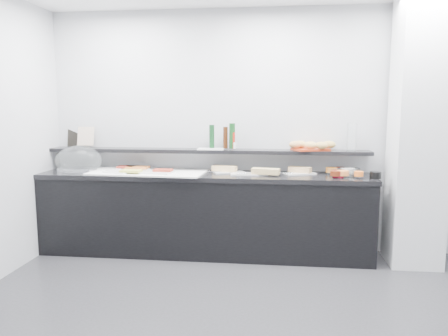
# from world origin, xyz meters

# --- Properties ---
(ground) EXTENTS (5.00, 5.00, 0.00)m
(ground) POSITION_xyz_m (0.00, 0.00, 0.00)
(ground) COLOR #2D2D30
(ground) RESTS_ON ground
(back_wall) EXTENTS (5.00, 0.02, 2.70)m
(back_wall) POSITION_xyz_m (0.00, 2.00, 1.35)
(back_wall) COLOR #B5B7BC
(back_wall) RESTS_ON ground
(column) EXTENTS (0.50, 0.50, 2.70)m
(column) POSITION_xyz_m (1.50, 1.65, 1.35)
(column) COLOR silver
(column) RESTS_ON ground
(buffet_cabinet) EXTENTS (3.60, 0.60, 0.85)m
(buffet_cabinet) POSITION_xyz_m (-0.70, 1.70, 0.42)
(buffet_cabinet) COLOR black
(buffet_cabinet) RESTS_ON ground
(counter_top) EXTENTS (3.62, 0.62, 0.05)m
(counter_top) POSITION_xyz_m (-0.70, 1.70, 0.88)
(counter_top) COLOR black
(counter_top) RESTS_ON buffet_cabinet
(wall_shelf) EXTENTS (3.60, 0.25, 0.04)m
(wall_shelf) POSITION_xyz_m (-0.70, 1.88, 1.13)
(wall_shelf) COLOR black
(wall_shelf) RESTS_ON back_wall
(cloche_base) EXTENTS (0.41, 0.29, 0.04)m
(cloche_base) POSITION_xyz_m (-2.14, 1.73, 0.92)
(cloche_base) COLOR silver
(cloche_base) RESTS_ON counter_top
(cloche_dome) EXTENTS (0.59, 0.51, 0.34)m
(cloche_dome) POSITION_xyz_m (-2.12, 1.68, 1.03)
(cloche_dome) COLOR white
(cloche_dome) RESTS_ON cloche_base
(linen_runner) EXTENTS (1.28, 0.67, 0.01)m
(linen_runner) POSITION_xyz_m (-1.32, 1.68, 0.91)
(linen_runner) COLOR white
(linen_runner) RESTS_ON counter_top
(platter_meat_a) EXTENTS (0.31, 0.26, 0.01)m
(platter_meat_a) POSITION_xyz_m (-1.80, 1.79, 0.92)
(platter_meat_a) COLOR silver
(platter_meat_a) RESTS_ON linen_runner
(food_meat_a) EXTENTS (0.21, 0.14, 0.02)m
(food_meat_a) POSITION_xyz_m (-1.62, 1.82, 0.94)
(food_meat_a) COLOR maroon
(food_meat_a) RESTS_ON platter_meat_a
(platter_salmon) EXTENTS (0.35, 0.29, 0.01)m
(platter_salmon) POSITION_xyz_m (-1.49, 1.81, 0.92)
(platter_salmon) COLOR silver
(platter_salmon) RESTS_ON linen_runner
(food_salmon) EXTENTS (0.25, 0.16, 0.02)m
(food_salmon) POSITION_xyz_m (-1.48, 1.80, 0.94)
(food_salmon) COLOR orange
(food_salmon) RESTS_ON platter_salmon
(platter_cheese) EXTENTS (0.35, 0.30, 0.01)m
(platter_cheese) POSITION_xyz_m (-1.62, 1.57, 0.92)
(platter_cheese) COLOR white
(platter_cheese) RESTS_ON linen_runner
(food_cheese) EXTENTS (0.22, 0.15, 0.02)m
(food_cheese) POSITION_xyz_m (-1.46, 1.52, 0.94)
(food_cheese) COLOR #D1CF51
(food_cheese) RESTS_ON platter_cheese
(platter_meat_b) EXTENTS (0.35, 0.26, 0.01)m
(platter_meat_b) POSITION_xyz_m (-1.19, 1.58, 0.92)
(platter_meat_b) COLOR white
(platter_meat_b) RESTS_ON linen_runner
(food_meat_b) EXTENTS (0.20, 0.13, 0.02)m
(food_meat_b) POSITION_xyz_m (-1.14, 1.62, 0.94)
(food_meat_b) COLOR #9C2D1C
(food_meat_b) RESTS_ON platter_meat_b
(sandwich_plate_left) EXTENTS (0.36, 0.26, 0.01)m
(sandwich_plate_left) POSITION_xyz_m (-0.44, 1.78, 0.91)
(sandwich_plate_left) COLOR silver
(sandwich_plate_left) RESTS_ON counter_top
(sandwich_food_left) EXTENTS (0.28, 0.17, 0.06)m
(sandwich_food_left) POSITION_xyz_m (-0.49, 1.80, 0.94)
(sandwich_food_left) COLOR #E9BC7A
(sandwich_food_left) RESTS_ON sandwich_plate_left
(tongs_left) EXTENTS (0.16, 0.01, 0.01)m
(tongs_left) POSITION_xyz_m (-0.59, 1.72, 0.92)
(tongs_left) COLOR #B8BBBF
(tongs_left) RESTS_ON sandwich_plate_left
(sandwich_plate_mid) EXTENTS (0.41, 0.21, 0.01)m
(sandwich_plate_mid) POSITION_xyz_m (-0.20, 1.68, 0.91)
(sandwich_plate_mid) COLOR silver
(sandwich_plate_mid) RESTS_ON counter_top
(sandwich_food_mid) EXTENTS (0.31, 0.16, 0.06)m
(sandwich_food_mid) POSITION_xyz_m (-0.03, 1.64, 0.94)
(sandwich_food_mid) COLOR tan
(sandwich_food_mid) RESTS_ON sandwich_plate_mid
(tongs_mid) EXTENTS (0.14, 0.08, 0.01)m
(tongs_mid) POSITION_xyz_m (-0.26, 1.62, 0.92)
(tongs_mid) COLOR silver
(tongs_mid) RESTS_ON sandwich_plate_mid
(sandwich_plate_right) EXTENTS (0.35, 0.26, 0.01)m
(sandwich_plate_right) POSITION_xyz_m (0.34, 1.77, 0.91)
(sandwich_plate_right) COLOR silver
(sandwich_plate_right) RESTS_ON counter_top
(sandwich_food_right) EXTENTS (0.26, 0.18, 0.06)m
(sandwich_food_right) POSITION_xyz_m (0.34, 1.81, 0.94)
(sandwich_food_right) COLOR tan
(sandwich_food_right) RESTS_ON sandwich_plate_right
(tongs_right) EXTENTS (0.16, 0.04, 0.01)m
(tongs_right) POSITION_xyz_m (0.19, 1.72, 0.92)
(tongs_right) COLOR #AAAEB1
(tongs_right) RESTS_ON sandwich_plate_right
(bowl_glass_fruit) EXTENTS (0.24, 0.24, 0.07)m
(bowl_glass_fruit) POSITION_xyz_m (0.71, 1.78, 0.94)
(bowl_glass_fruit) COLOR white
(bowl_glass_fruit) RESTS_ON counter_top
(fill_glass_fruit) EXTENTS (0.15, 0.15, 0.05)m
(fill_glass_fruit) POSITION_xyz_m (0.68, 1.82, 0.95)
(fill_glass_fruit) COLOR orange
(fill_glass_fruit) RESTS_ON bowl_glass_fruit
(bowl_black_jam) EXTENTS (0.17, 0.17, 0.07)m
(bowl_black_jam) POSITION_xyz_m (0.81, 1.83, 0.94)
(bowl_black_jam) COLOR black
(bowl_black_jam) RESTS_ON counter_top
(fill_black_jam) EXTENTS (0.12, 0.12, 0.05)m
(fill_black_jam) POSITION_xyz_m (0.78, 1.86, 0.95)
(fill_black_jam) COLOR #63120E
(fill_black_jam) RESTS_ON bowl_black_jam
(bowl_glass_cream) EXTENTS (0.24, 0.24, 0.07)m
(bowl_glass_cream) POSITION_xyz_m (0.88, 1.81, 0.94)
(bowl_glass_cream) COLOR silver
(bowl_glass_cream) RESTS_ON counter_top
(fill_glass_cream) EXTENTS (0.16, 0.16, 0.05)m
(fill_glass_cream) POSITION_xyz_m (0.84, 1.82, 0.95)
(fill_glass_cream) COLOR silver
(fill_glass_cream) RESTS_ON bowl_glass_cream
(bowl_red_jam) EXTENTS (0.15, 0.15, 0.07)m
(bowl_red_jam) POSITION_xyz_m (0.72, 1.61, 0.94)
(bowl_red_jam) COLOR maroon
(bowl_red_jam) RESTS_ON counter_top
(fill_red_jam) EXTENTS (0.12, 0.12, 0.05)m
(fill_red_jam) POSITION_xyz_m (0.68, 1.56, 0.95)
(fill_red_jam) COLOR #5A1F0C
(fill_red_jam) RESTS_ON bowl_red_jam
(bowl_glass_salmon) EXTENTS (0.19, 0.19, 0.07)m
(bowl_glass_salmon) POSITION_xyz_m (0.81, 1.63, 0.94)
(bowl_glass_salmon) COLOR silver
(bowl_glass_salmon) RESTS_ON counter_top
(fill_glass_salmon) EXTENTS (0.14, 0.14, 0.05)m
(fill_glass_salmon) POSITION_xyz_m (0.76, 1.60, 0.95)
(fill_glass_salmon) COLOR orange
(fill_glass_salmon) RESTS_ON bowl_glass_salmon
(bowl_black_fruit) EXTENTS (0.14, 0.14, 0.07)m
(bowl_black_fruit) POSITION_xyz_m (1.08, 1.58, 0.94)
(bowl_black_fruit) COLOR black
(bowl_black_fruit) RESTS_ON counter_top
(fill_black_fruit) EXTENTS (0.10, 0.10, 0.05)m
(fill_black_fruit) POSITION_xyz_m (0.92, 1.57, 0.95)
(fill_black_fruit) COLOR orange
(fill_black_fruit) RESTS_ON bowl_black_fruit
(framed_print) EXTENTS (0.24, 0.09, 0.26)m
(framed_print) POSITION_xyz_m (-2.27, 2.00, 1.28)
(framed_print) COLOR black
(framed_print) RESTS_ON wall_shelf
(print_art) EXTENTS (0.20, 0.06, 0.22)m
(print_art) POSITION_xyz_m (-2.14, 1.94, 1.28)
(print_art) COLOR #CAA792
(print_art) RESTS_ON framed_print
(condiment_tray) EXTENTS (0.30, 0.19, 0.01)m
(condiment_tray) POSITION_xyz_m (-0.64, 1.84, 1.16)
(condiment_tray) COLOR white
(condiment_tray) RESTS_ON wall_shelf
(bottle_green_a) EXTENTS (0.06, 0.06, 0.26)m
(bottle_green_a) POSITION_xyz_m (-0.64, 1.90, 1.29)
(bottle_green_a) COLOR #0E3517
(bottle_green_a) RESTS_ON condiment_tray
(bottle_brown) EXTENTS (0.06, 0.06, 0.24)m
(bottle_brown) POSITION_xyz_m (-0.48, 1.87, 1.28)
(bottle_brown) COLOR #341709
(bottle_brown) RESTS_ON condiment_tray
(bottle_green_b) EXTENTS (0.09, 0.09, 0.28)m
(bottle_green_b) POSITION_xyz_m (-0.41, 1.87, 1.30)
(bottle_green_b) COLOR #103C16
(bottle_green_b) RESTS_ON condiment_tray
(bottle_hot) EXTENTS (0.05, 0.05, 0.18)m
(bottle_hot) POSITION_xyz_m (-0.40, 1.86, 1.25)
(bottle_hot) COLOR #B11C0C
(bottle_hot) RESTS_ON condiment_tray
(shaker_salt) EXTENTS (0.04, 0.04, 0.07)m
(shaker_salt) POSITION_xyz_m (-0.38, 1.85, 1.20)
(shaker_salt) COLOR white
(shaker_salt) RESTS_ON condiment_tray
(shaker_pepper) EXTENTS (0.04, 0.04, 0.07)m
(shaker_pepper) POSITION_xyz_m (-0.37, 1.89, 1.20)
(shaker_pepper) COLOR silver
(shaker_pepper) RESTS_ON condiment_tray
(bread_tray) EXTENTS (0.43, 0.37, 0.02)m
(bread_tray) POSITION_xyz_m (0.45, 1.89, 1.16)
(bread_tray) COLOR #A52D11
(bread_tray) RESTS_ON wall_shelf
(bread_roll_nw) EXTENTS (0.14, 0.10, 0.08)m
(bread_roll_nw) POSITION_xyz_m (0.35, 1.92, 1.21)
(bread_roll_nw) COLOR #D5A751
(bread_roll_nw) RESTS_ON bread_tray
(bread_roll_n) EXTENTS (0.15, 0.12, 0.08)m
(bread_roll_n) POSITION_xyz_m (0.33, 1.93, 1.21)
(bread_roll_n) COLOR #C2804A
(bread_roll_n) RESTS_ON bread_tray
(bread_roll_ne) EXTENTS (0.17, 0.13, 0.08)m
(bread_roll_ne) POSITION_xyz_m (0.66, 1.93, 1.21)
(bread_roll_ne) COLOR tan
(bread_roll_ne) RESTS_ON bread_tray
(bread_roll_s) EXTENTS (0.17, 0.14, 0.08)m
(bread_roll_s) POSITION_xyz_m (0.45, 1.82, 1.21)
(bread_roll_s) COLOR tan
(bread_roll_s) RESTS_ON bread_tray
(bread_roll_se) EXTENTS (0.16, 0.12, 0.08)m
(bread_roll_se) POSITION_xyz_m (0.56, 1.81, 1.21)
(bread_roll_se) COLOR tan
(bread_roll_se) RESTS_ON bread_tray
(bread_roll_midw) EXTENTS (0.16, 0.12, 0.08)m
(bread_roll_midw) POSITION_xyz_m (0.29, 1.88, 1.21)
(bread_roll_midw) COLOR #C5884B
(bread_roll_midw) RESTS_ON bread_tray
(carafe) EXTENTS (0.13, 0.13, 0.30)m
(carafe) POSITION_xyz_m (0.88, 1.88, 1.30)
(carafe) COLOR white
(carafe) RESTS_ON wall_shelf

